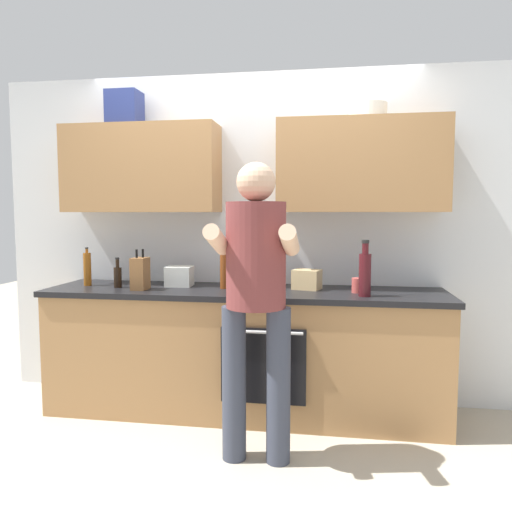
% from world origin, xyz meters
% --- Properties ---
extents(ground_plane, '(12.00, 12.00, 0.00)m').
position_xyz_m(ground_plane, '(0.00, 0.00, 0.00)').
color(ground_plane, '#B2A893').
extents(back_wall_unit, '(4.00, 0.38, 2.50)m').
position_xyz_m(back_wall_unit, '(-0.00, 0.27, 1.50)').
color(back_wall_unit, silver).
rests_on(back_wall_unit, ground).
extents(counter, '(2.84, 0.67, 0.90)m').
position_xyz_m(counter, '(0.00, -0.00, 0.45)').
color(counter, '#A37547').
rests_on(counter, ground).
extents(person_standing, '(0.49, 0.45, 1.73)m').
position_xyz_m(person_standing, '(0.20, -0.67, 1.02)').
color(person_standing, '#383D4C').
rests_on(person_standing, ground).
extents(bottle_soy, '(0.06, 0.06, 0.22)m').
position_xyz_m(bottle_soy, '(-0.92, -0.05, 0.98)').
color(bottle_soy, black).
rests_on(bottle_soy, counter).
extents(bottle_oil, '(0.06, 0.06, 0.22)m').
position_xyz_m(bottle_oil, '(-0.02, 0.05, 0.98)').
color(bottle_oil, olive).
rests_on(bottle_oil, counter).
extents(bottle_wine, '(0.08, 0.08, 0.37)m').
position_xyz_m(bottle_wine, '(0.83, -0.16, 1.06)').
color(bottle_wine, '#471419').
rests_on(bottle_wine, counter).
extents(bottle_hotsauce, '(0.07, 0.07, 0.27)m').
position_xyz_m(bottle_hotsauce, '(-0.05, 0.19, 1.02)').
color(bottle_hotsauce, red).
rests_on(bottle_hotsauce, counter).
extents(bottle_syrup, '(0.06, 0.06, 0.29)m').
position_xyz_m(bottle_syrup, '(-1.19, 0.01, 1.03)').
color(bottle_syrup, '#8C4C14').
rests_on(bottle_syrup, counter).
extents(bottle_vinegar, '(0.06, 0.06, 0.33)m').
position_xyz_m(bottle_vinegar, '(-0.14, 0.03, 1.04)').
color(bottle_vinegar, brown).
rests_on(bottle_vinegar, counter).
extents(cup_ceramic, '(0.08, 0.08, 0.10)m').
position_xyz_m(cup_ceramic, '(0.80, -0.02, 0.95)').
color(cup_ceramic, '#BF4C47').
rests_on(cup_ceramic, counter).
extents(cup_stoneware, '(0.08, 0.08, 0.08)m').
position_xyz_m(cup_stoneware, '(0.04, -0.19, 0.94)').
color(cup_stoneware, slate).
rests_on(cup_stoneware, counter).
extents(knife_block, '(0.10, 0.14, 0.29)m').
position_xyz_m(knife_block, '(-0.72, -0.11, 1.02)').
color(knife_block, brown).
rests_on(knife_block, counter).
extents(grocery_bag_bread, '(0.22, 0.19, 0.14)m').
position_xyz_m(grocery_bag_bread, '(0.45, 0.09, 0.97)').
color(grocery_bag_bread, tan).
rests_on(grocery_bag_bread, counter).
extents(grocery_bag_produce, '(0.20, 0.18, 0.15)m').
position_xyz_m(grocery_bag_produce, '(-0.50, 0.09, 0.97)').
color(grocery_bag_produce, silver).
rests_on(grocery_bag_produce, counter).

